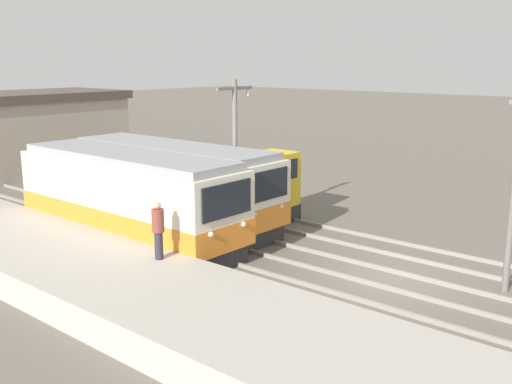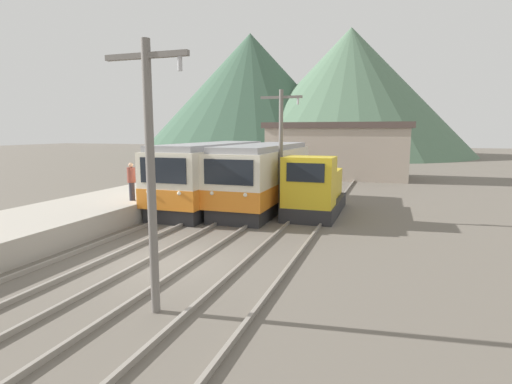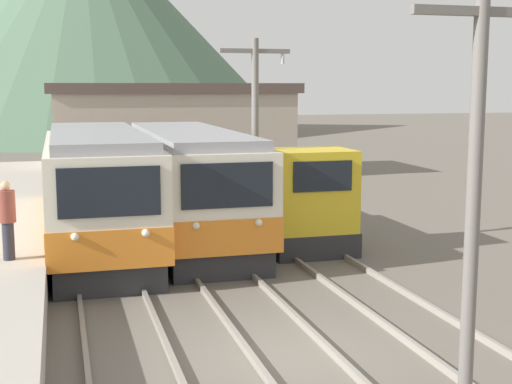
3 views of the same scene
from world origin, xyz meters
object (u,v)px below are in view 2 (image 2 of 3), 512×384
(catenary_mast_near, at_px, (151,168))
(person_on_platform, at_px, (131,180))
(shunting_locomotive, at_px, (315,191))
(catenary_mast_mid, at_px, (281,148))
(commuter_train_left, at_px, (213,177))
(commuter_train_center, at_px, (264,178))

(catenary_mast_near, height_order, person_on_platform, catenary_mast_near)
(person_on_platform, bearing_deg, shunting_locomotive, 25.77)
(catenary_mast_mid, bearing_deg, shunting_locomotive, 36.54)
(commuter_train_left, distance_m, catenary_mast_mid, 4.88)
(shunting_locomotive, relative_size, catenary_mast_mid, 0.94)
(commuter_train_left, relative_size, commuter_train_center, 0.99)
(shunting_locomotive, height_order, catenary_mast_mid, catenary_mast_mid)
(commuter_train_center, relative_size, person_on_platform, 5.75)
(shunting_locomotive, distance_m, catenary_mast_mid, 2.83)
(commuter_train_center, xyz_separation_m, catenary_mast_mid, (1.51, -2.14, 1.74))
(catenary_mast_mid, bearing_deg, person_on_platform, -157.04)
(shunting_locomotive, distance_m, person_on_platform, 8.91)
(shunting_locomotive, distance_m, catenary_mast_near, 12.36)
(commuter_train_center, distance_m, catenary_mast_near, 13.32)
(commuter_train_left, distance_m, person_on_platform, 4.81)
(commuter_train_left, relative_size, shunting_locomotive, 1.79)
(catenary_mast_near, bearing_deg, catenary_mast_mid, 90.00)
(commuter_train_left, xyz_separation_m, shunting_locomotive, (5.80, -0.41, -0.43))
(commuter_train_left, distance_m, shunting_locomotive, 5.83)
(shunting_locomotive, relative_size, catenary_mast_near, 0.94)
(shunting_locomotive, height_order, person_on_platform, shunting_locomotive)
(shunting_locomotive, xyz_separation_m, catenary_mast_mid, (-1.49, -1.11, 2.14))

